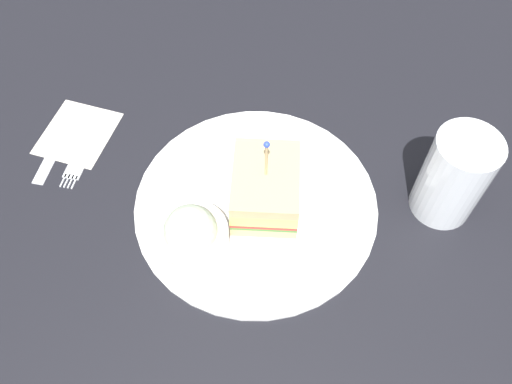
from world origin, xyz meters
The scene contains 8 objects.
ground_plane centered at (0.00, 0.00, -1.00)cm, with size 117.42×117.42×2.00cm, color black.
plate centered at (0.00, 0.00, 0.41)cm, with size 29.42×29.42×0.82cm, color white.
sandwich_half_center centered at (-0.65, -0.90, 3.63)cm, with size 12.54×12.36×11.28cm.
coleslaw_bowl centered at (0.40, 9.22, 3.08)cm, with size 8.33×8.33×5.99cm.
drink_glass centered at (-13.93, -17.43, 5.19)cm, with size 7.32×7.32×11.82cm.
napkin centered at (23.54, 11.52, 0.07)cm, with size 9.80×8.82×0.15cm, color beige.
fork centered at (19.62, 13.31, 0.18)cm, with size 8.60×10.17×0.35cm.
knife centered at (22.83, 15.34, 0.18)cm, with size 8.55×9.93×0.35cm.
Camera 1 is at (-26.50, 21.31, 55.31)cm, focal length 37.43 mm.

